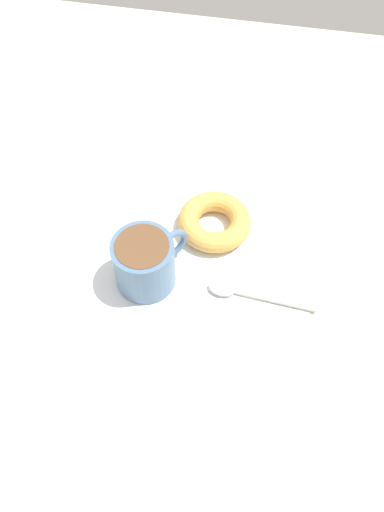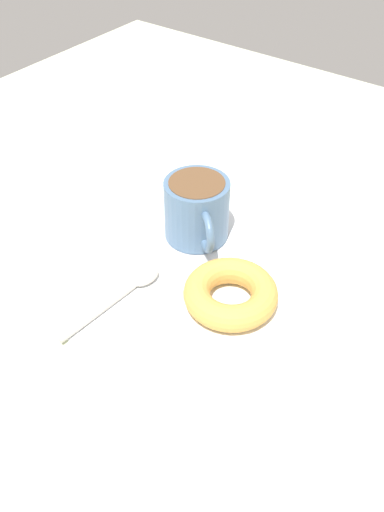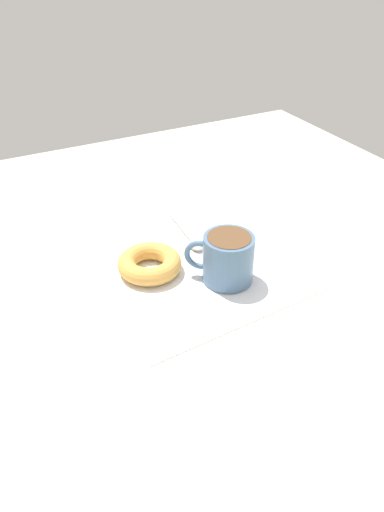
# 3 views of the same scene
# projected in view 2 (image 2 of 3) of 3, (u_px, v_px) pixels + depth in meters

# --- Properties ---
(ground_plane) EXTENTS (1.20, 1.20, 0.02)m
(ground_plane) POSITION_uv_depth(u_px,v_px,m) (190.00, 272.00, 0.68)
(ground_plane) COLOR beige
(napkin) EXTENTS (0.34, 0.34, 0.00)m
(napkin) POSITION_uv_depth(u_px,v_px,m) (192.00, 270.00, 0.67)
(napkin) COLOR white
(napkin) RESTS_ON ground_plane
(coffee_cup) EXTENTS (0.10, 0.09, 0.08)m
(coffee_cup) POSITION_uv_depth(u_px,v_px,m) (197.00, 209.00, 0.69)
(coffee_cup) COLOR slate
(coffee_cup) RESTS_ON napkin
(donut) EXTENTS (0.10, 0.10, 0.03)m
(donut) POSITION_uv_depth(u_px,v_px,m) (231.00, 293.00, 0.62)
(donut) COLOR gold
(donut) RESTS_ON napkin
(spoon) EXTENTS (0.03, 0.14, 0.01)m
(spoon) POSITION_uv_depth(u_px,v_px,m) (132.00, 287.00, 0.64)
(spoon) COLOR #B7B2A8
(spoon) RESTS_ON napkin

